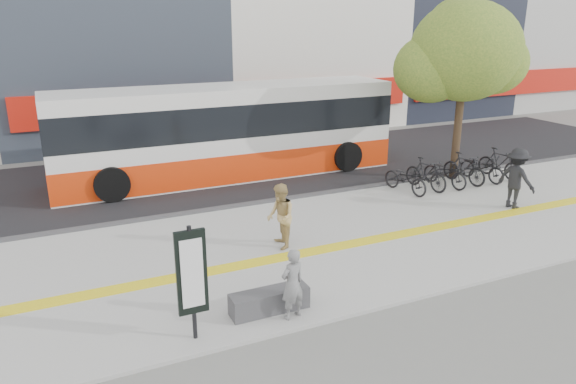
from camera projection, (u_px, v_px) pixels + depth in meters
name	position (u px, v px, depth m)	size (l,w,h in m)	color
ground	(350.00, 267.00, 12.82)	(120.00, 120.00, 0.00)	slate
sidewalk	(321.00, 242.00, 14.10)	(40.00, 7.00, 0.08)	gray
tactile_strip	(330.00, 248.00, 13.66)	(40.00, 0.45, 0.01)	yellow
street	(229.00, 172.00, 20.59)	(40.00, 8.00, 0.06)	black
curb	(269.00, 202.00, 17.12)	(40.00, 0.25, 0.14)	#38383B
bench	(269.00, 301.00, 10.65)	(1.60, 0.45, 0.45)	#38383B
signboard	(192.00, 274.00, 9.43)	(0.55, 0.10, 2.20)	black
street_tree	(462.00, 53.00, 18.44)	(4.40, 3.80, 6.31)	#332317
bus	(227.00, 134.00, 19.59)	(12.42, 2.94, 3.31)	silver
bicycle_row	(454.00, 171.00, 18.70)	(5.06, 1.94, 1.08)	black
seated_woman	(292.00, 284.00, 10.28)	(0.53, 0.35, 1.45)	black
pedestrian_tan	(280.00, 216.00, 13.46)	(0.81, 0.63, 1.67)	tan
pedestrian_dark	(516.00, 178.00, 16.32)	(1.21, 0.69, 1.87)	black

